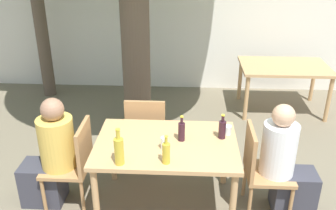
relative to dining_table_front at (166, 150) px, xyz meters
name	(u,v)px	position (x,y,z in m)	size (l,w,h in m)	color
ground_plane	(166,204)	(0.00, 0.00, -0.64)	(30.00, 30.00, 0.00)	#706651
cafe_building_wall	(178,7)	(0.00, 3.22, 0.76)	(10.00, 0.08, 2.80)	white
dining_table_front	(166,150)	(0.00, 0.00, 0.00)	(1.33, 0.92, 0.72)	tan
dining_table_back	(284,71)	(1.62, 2.33, 0.00)	(1.29, 0.87, 0.72)	tan
patio_chair_0	(74,160)	(-0.90, 0.00, -0.15)	(0.44, 0.44, 0.88)	#A87A4C
patio_chair_1	(260,166)	(0.90, 0.00, -0.15)	(0.44, 0.44, 0.88)	#A87A4C
patio_chair_2	(146,128)	(-0.27, 0.69, -0.15)	(0.44, 0.44, 0.88)	#A87A4C
person_seated_0	(51,158)	(-1.13, 0.00, -0.13)	(0.57, 0.34, 1.15)	#383842
person_seated_1	(286,166)	(1.14, 0.00, -0.14)	(0.56, 0.32, 1.14)	#383842
wine_bottle_0	(182,131)	(0.14, 0.05, 0.18)	(0.06, 0.06, 0.25)	#331923
wine_bottle_1	(222,129)	(0.53, 0.12, 0.18)	(0.07, 0.07, 0.25)	#331923
oil_cruet_2	(166,153)	(0.02, -0.34, 0.18)	(0.07, 0.07, 0.26)	gold
oil_cruet_3	(119,150)	(-0.37, -0.37, 0.21)	(0.08, 0.08, 0.34)	gold
drinking_glass_0	(164,143)	(-0.01, -0.11, 0.14)	(0.07, 0.07, 0.12)	white
drinking_glass_1	(227,130)	(0.58, 0.20, 0.12)	(0.08, 0.08, 0.09)	white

